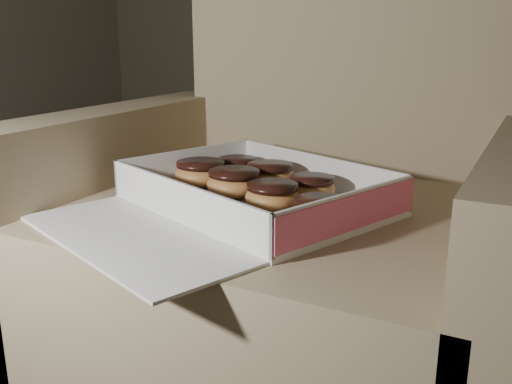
% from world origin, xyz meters
% --- Properties ---
extents(floor, '(4.50, 4.50, 0.00)m').
position_xyz_m(floor, '(0.00, 0.00, 0.00)').
color(floor, black).
rests_on(floor, ground).
extents(armchair, '(0.96, 0.81, 1.00)m').
position_xyz_m(armchair, '(0.29, 0.06, 0.31)').
color(armchair, '#8D7F5A').
rests_on(armchair, floor).
extents(bakery_box, '(0.59, 0.64, 0.07)m').
position_xyz_m(bakery_box, '(0.24, -0.11, 0.46)').
color(bakery_box, silver).
rests_on(bakery_box, armchair).
extents(donut_a, '(0.09, 0.09, 0.04)m').
position_xyz_m(donut_a, '(0.34, 0.00, 0.48)').
color(donut_a, '#C07F43').
rests_on(donut_a, bakery_box).
extents(donut_b, '(0.09, 0.09, 0.04)m').
position_xyz_m(donut_b, '(0.41, -0.13, 0.48)').
color(donut_b, '#C07F43').
rests_on(donut_b, bakery_box).
extents(donut_c, '(0.10, 0.10, 0.05)m').
position_xyz_m(donut_c, '(0.30, -0.09, 0.48)').
color(donut_c, '#C07F43').
rests_on(donut_c, bakery_box).
extents(donut_d, '(0.09, 0.09, 0.04)m').
position_xyz_m(donut_d, '(0.14, 0.08, 0.48)').
color(donut_d, '#C07F43').
rests_on(donut_d, bakery_box).
extents(donut_e, '(0.10, 0.10, 0.05)m').
position_xyz_m(donut_e, '(0.24, 0.04, 0.48)').
color(donut_e, '#C07F43').
rests_on(donut_e, bakery_box).
extents(donut_f, '(0.10, 0.10, 0.05)m').
position_xyz_m(donut_f, '(0.11, -0.01, 0.48)').
color(donut_f, '#C07F43').
rests_on(donut_f, bakery_box).
extents(donut_g, '(0.10, 0.10, 0.05)m').
position_xyz_m(donut_g, '(0.20, -0.05, 0.48)').
color(donut_g, '#C07F43').
rests_on(donut_g, bakery_box).
extents(crumb_a, '(0.01, 0.01, 0.00)m').
position_xyz_m(crumb_a, '(0.06, -0.06, 0.46)').
color(crumb_a, black).
rests_on(crumb_a, bakery_box).
extents(crumb_b, '(0.01, 0.01, 0.00)m').
position_xyz_m(crumb_b, '(0.37, -0.14, 0.46)').
color(crumb_b, black).
rests_on(crumb_b, bakery_box).
extents(crumb_c, '(0.01, 0.01, 0.00)m').
position_xyz_m(crumb_c, '(0.21, -0.11, 0.46)').
color(crumb_c, black).
rests_on(crumb_c, bakery_box).
extents(crumb_d, '(0.01, 0.01, 0.00)m').
position_xyz_m(crumb_d, '(0.32, -0.17, 0.46)').
color(crumb_d, black).
rests_on(crumb_d, bakery_box).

